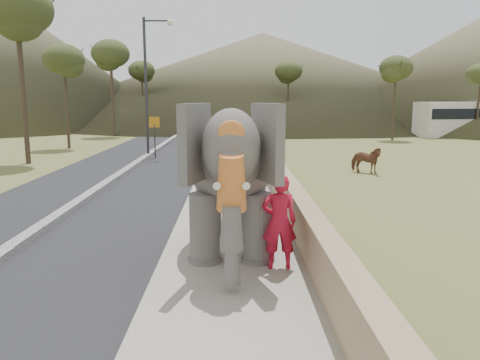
# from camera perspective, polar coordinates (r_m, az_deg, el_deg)

# --- Properties ---
(ground) EXTENTS (160.00, 160.00, 0.00)m
(ground) POSITION_cam_1_polar(r_m,az_deg,el_deg) (10.26, -1.09, -9.92)
(ground) COLOR olive
(ground) RESTS_ON ground
(road) EXTENTS (7.00, 120.00, 0.03)m
(road) POSITION_cam_1_polar(r_m,az_deg,el_deg) (20.58, -15.05, -0.08)
(road) COLOR black
(road) RESTS_ON ground
(median) EXTENTS (0.35, 120.00, 0.22)m
(median) POSITION_cam_1_polar(r_m,az_deg,el_deg) (20.56, -15.06, 0.18)
(median) COLOR black
(median) RESTS_ON ground
(walkway) EXTENTS (3.00, 120.00, 0.15)m
(walkway) POSITION_cam_1_polar(r_m,az_deg,el_deg) (19.94, -0.99, 0.13)
(walkway) COLOR #9E9687
(walkway) RESTS_ON ground
(parapet) EXTENTS (0.30, 120.00, 1.10)m
(parapet) POSITION_cam_1_polar(r_m,az_deg,el_deg) (19.93, 3.76, 1.49)
(parapet) COLOR tan
(parapet) RESTS_ON ground
(lamppost) EXTENTS (1.76, 0.36, 8.00)m
(lamppost) POSITION_cam_1_polar(r_m,az_deg,el_deg) (28.18, -10.81, 12.64)
(lamppost) COLOR #323238
(lamppost) RESTS_ON ground
(signboard) EXTENTS (0.60, 0.08, 2.40)m
(signboard) POSITION_cam_1_polar(r_m,az_deg,el_deg) (27.67, -10.38, 6.01)
(signboard) COLOR #2D2D33
(signboard) RESTS_ON ground
(cow) EXTENTS (1.62, 1.41, 1.26)m
(cow) POSITION_cam_1_polar(r_m,az_deg,el_deg) (22.56, 15.07, 2.37)
(cow) COLOR brown
(cow) RESTS_ON ground
(distant_car) EXTENTS (4.28, 1.83, 1.44)m
(distant_car) POSITION_cam_1_polar(r_m,az_deg,el_deg) (48.99, 20.08, 6.16)
(distant_car) COLOR silver
(distant_car) RESTS_ON ground
(bus_white) EXTENTS (11.28, 4.90, 3.10)m
(bus_white) POSITION_cam_1_polar(r_m,az_deg,el_deg) (48.04, 26.57, 6.64)
(bus_white) COLOR silver
(bus_white) RESTS_ON ground
(hill_far) EXTENTS (80.00, 80.00, 14.00)m
(hill_far) POSITION_cam_1_polar(r_m,az_deg,el_deg) (79.87, 2.75, 12.52)
(hill_far) COLOR brown
(hill_far) RESTS_ON ground
(elephant_and_man) EXTENTS (2.41, 4.42, 3.19)m
(elephant_and_man) POSITION_cam_1_polar(r_m,az_deg,el_deg) (10.39, -1.01, 0.23)
(elephant_and_man) COLOR slate
(elephant_and_man) RESTS_ON ground
(motorcyclist) EXTENTS (1.94, 1.87, 1.82)m
(motorcyclist) POSITION_cam_1_polar(r_m,az_deg,el_deg) (35.17, -5.92, 5.39)
(motorcyclist) COLOR maroon
(motorcyclist) RESTS_ON ground
(trees) EXTENTS (48.02, 43.00, 9.53)m
(trees) POSITION_cam_1_polar(r_m,az_deg,el_deg) (38.06, 0.99, 10.70)
(trees) COLOR #473828
(trees) RESTS_ON ground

